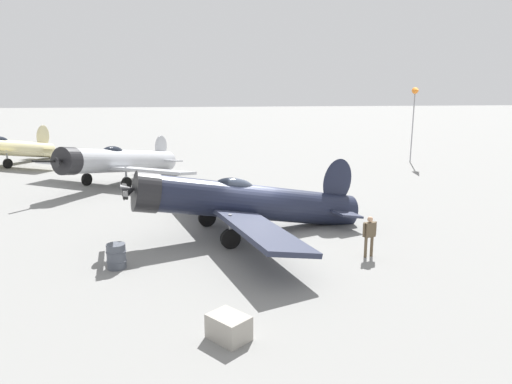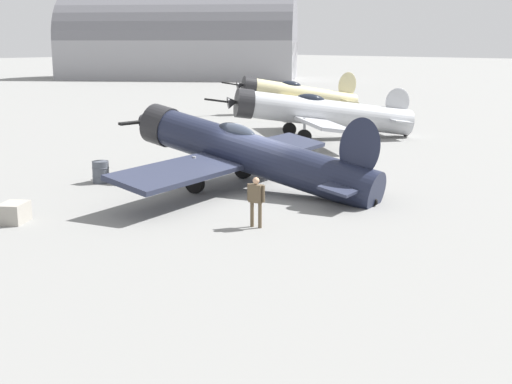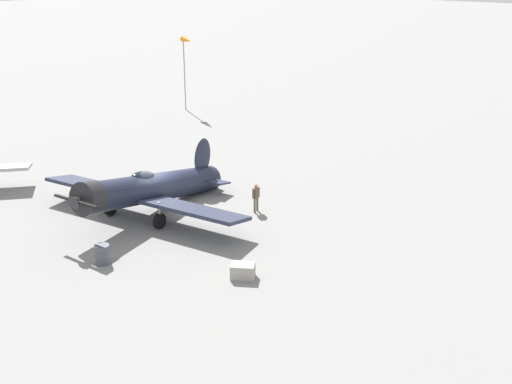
{
  "view_description": "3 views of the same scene",
  "coord_description": "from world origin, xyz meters",
  "px_view_note": "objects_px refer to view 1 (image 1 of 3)",
  "views": [
    {
      "loc": [
        -18.75,
        3.8,
        5.94
      ],
      "look_at": [
        0.0,
        0.0,
        1.8
      ],
      "focal_mm": 31.8,
      "sensor_mm": 36.0,
      "label": 1
    },
    {
      "loc": [
        -18.62,
        -17.16,
        5.55
      ],
      "look_at": [
        -3.88,
        -3.49,
        1.1
      ],
      "focal_mm": 47.99,
      "sensor_mm": 36.0,
      "label": 2
    },
    {
      "loc": [
        -25.24,
        19.63,
        12.34
      ],
      "look_at": [
        -3.88,
        -3.49,
        1.1
      ],
      "focal_mm": 44.94,
      "sensor_mm": 36.0,
      "label": 3
    }
  ],
  "objects_px": {
    "airplane_mid_apron": "(119,161)",
    "windsock_mast": "(417,94)",
    "fuel_drum": "(116,256)",
    "airplane_far_line": "(4,148)",
    "airplane_foreground": "(245,202)",
    "equipment_crate": "(229,327)",
    "ground_crew_mechanic": "(369,233)"
  },
  "relations": [
    {
      "from": "airplane_mid_apron",
      "to": "equipment_crate",
      "type": "relative_size",
      "value": 8.76
    },
    {
      "from": "fuel_drum",
      "to": "windsock_mast",
      "type": "height_order",
      "value": "windsock_mast"
    },
    {
      "from": "airplane_foreground",
      "to": "equipment_crate",
      "type": "height_order",
      "value": "airplane_foreground"
    },
    {
      "from": "equipment_crate",
      "to": "windsock_mast",
      "type": "distance_m",
      "value": 32.69
    },
    {
      "from": "windsock_mast",
      "to": "airplane_far_line",
      "type": "bearing_deg",
      "value": 79.97
    },
    {
      "from": "ground_crew_mechanic",
      "to": "fuel_drum",
      "type": "relative_size",
      "value": 1.77
    },
    {
      "from": "windsock_mast",
      "to": "fuel_drum",
      "type": "bearing_deg",
      "value": 131.28
    },
    {
      "from": "airplane_foreground",
      "to": "ground_crew_mechanic",
      "type": "bearing_deg",
      "value": 125.86
    },
    {
      "from": "equipment_crate",
      "to": "windsock_mast",
      "type": "xyz_separation_m",
      "value": [
        25.48,
        -19.69,
        5.66
      ]
    },
    {
      "from": "airplane_foreground",
      "to": "windsock_mast",
      "type": "bearing_deg",
      "value": -147.03
    },
    {
      "from": "airplane_mid_apron",
      "to": "fuel_drum",
      "type": "height_order",
      "value": "airplane_mid_apron"
    },
    {
      "from": "airplane_far_line",
      "to": "ground_crew_mechanic",
      "type": "relative_size",
      "value": 7.13
    },
    {
      "from": "fuel_drum",
      "to": "windsock_mast",
      "type": "relative_size",
      "value": 0.13
    },
    {
      "from": "airplane_foreground",
      "to": "equipment_crate",
      "type": "distance_m",
      "value": 8.8
    },
    {
      "from": "fuel_drum",
      "to": "equipment_crate",
      "type": "bearing_deg",
      "value": -149.67
    },
    {
      "from": "airplane_mid_apron",
      "to": "ground_crew_mechanic",
      "type": "bearing_deg",
      "value": 67.88
    },
    {
      "from": "airplane_mid_apron",
      "to": "fuel_drum",
      "type": "xyz_separation_m",
      "value": [
        -15.74,
        -1.25,
        -1.09
      ]
    },
    {
      "from": "airplane_foreground",
      "to": "equipment_crate",
      "type": "xyz_separation_m",
      "value": [
        -8.51,
        1.93,
        -1.09
      ]
    },
    {
      "from": "windsock_mast",
      "to": "ground_crew_mechanic",
      "type": "bearing_deg",
      "value": 146.45
    },
    {
      "from": "fuel_drum",
      "to": "windsock_mast",
      "type": "bearing_deg",
      "value": -48.72
    },
    {
      "from": "ground_crew_mechanic",
      "to": "equipment_crate",
      "type": "distance_m",
      "value": 7.61
    },
    {
      "from": "airplane_far_line",
      "to": "airplane_foreground",
      "type": "bearing_deg",
      "value": 68.42
    },
    {
      "from": "airplane_foreground",
      "to": "airplane_far_line",
      "type": "distance_m",
      "value": 28.42
    },
    {
      "from": "equipment_crate",
      "to": "windsock_mast",
      "type": "bearing_deg",
      "value": -37.7
    },
    {
      "from": "equipment_crate",
      "to": "airplane_mid_apron",
      "type": "bearing_deg",
      "value": 11.79
    },
    {
      "from": "airplane_foreground",
      "to": "airplane_mid_apron",
      "type": "xyz_separation_m",
      "value": [
        12.64,
        6.34,
        0.13
      ]
    },
    {
      "from": "windsock_mast",
      "to": "airplane_foreground",
      "type": "bearing_deg",
      "value": 133.68
    },
    {
      "from": "equipment_crate",
      "to": "windsock_mast",
      "type": "height_order",
      "value": "windsock_mast"
    },
    {
      "from": "airplane_far_line",
      "to": "ground_crew_mechanic",
      "type": "xyz_separation_m",
      "value": [
        -26.83,
        -20.63,
        -0.55
      ]
    },
    {
      "from": "airplane_mid_apron",
      "to": "windsock_mast",
      "type": "xyz_separation_m",
      "value": [
        4.32,
        -24.1,
        4.45
      ]
    },
    {
      "from": "fuel_drum",
      "to": "airplane_mid_apron",
      "type": "bearing_deg",
      "value": 4.53
    },
    {
      "from": "airplane_foreground",
      "to": "airplane_far_line",
      "type": "bearing_deg",
      "value": -64.91
    }
  ]
}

